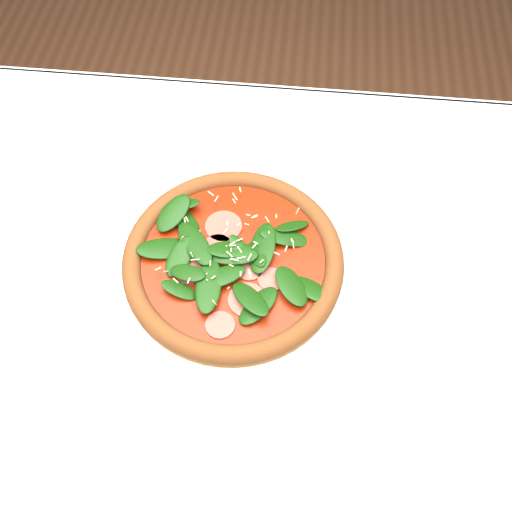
# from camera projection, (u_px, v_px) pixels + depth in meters

# --- Properties ---
(ground) EXTENTS (6.00, 6.00, 0.00)m
(ground) POSITION_uv_depth(u_px,v_px,m) (228.00, 443.00, 1.36)
(ground) COLOR brown
(ground) RESTS_ON ground
(dining_table) EXTENTS (1.21, 0.81, 0.75)m
(dining_table) POSITION_uv_depth(u_px,v_px,m) (209.00, 334.00, 0.81)
(dining_table) COLOR silver
(dining_table) RESTS_ON ground
(plate) EXTENTS (0.33, 0.33, 0.01)m
(plate) POSITION_uv_depth(u_px,v_px,m) (234.00, 266.00, 0.74)
(plate) COLOR white
(plate) RESTS_ON dining_table
(pizza) EXTENTS (0.28, 0.28, 0.04)m
(pizza) POSITION_uv_depth(u_px,v_px,m) (233.00, 258.00, 0.73)
(pizza) COLOR #A16F27
(pizza) RESTS_ON plate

